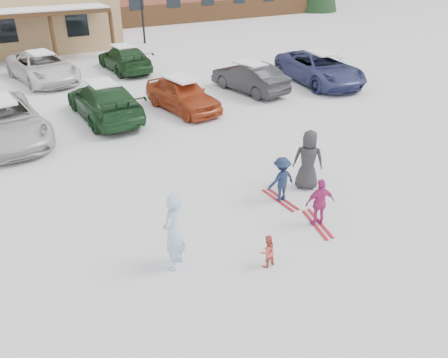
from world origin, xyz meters
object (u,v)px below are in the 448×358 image
parked_car_6 (319,68)px  parked_car_11 (125,58)px  adult_skier (174,232)px  toddler_red (267,251)px  parked_car_4 (183,94)px  child_navy (281,179)px  parked_car_3 (104,101)px  child_magenta (320,203)px  parked_car_10 (43,67)px  parked_car_5 (250,78)px  bystander_dark (308,160)px  parked_car_2 (3,121)px

parked_car_6 → parked_car_11: parked_car_6 is taller
adult_skier → parked_car_11: 18.03m
toddler_red → parked_car_4: (2.94, 10.50, 0.31)m
child_navy → parked_car_3: size_ratio=0.26×
toddler_red → child_magenta: (2.08, 0.68, 0.26)m
parked_car_10 → parked_car_5: bearing=-49.1°
adult_skier → child_navy: 3.94m
parked_car_3 → parked_car_11: size_ratio=1.06×
child_magenta → bystander_dark: size_ratio=0.74×
adult_skier → bystander_dark: (4.87, 1.38, -0.03)m
adult_skier → bystander_dark: size_ratio=1.04×
child_magenta → parked_car_11: size_ratio=0.27×
child_navy → parked_car_11: bearing=-95.2°
bystander_dark → toddler_red: bearing=77.7°
parked_car_3 → parked_car_4: bearing=166.4°
parked_car_3 → child_magenta: bearing=101.5°
parked_car_10 → toddler_red: bearing=-94.4°
parked_car_4 → parked_car_10: size_ratio=0.77×
child_navy → parked_car_2: size_ratio=0.24×
toddler_red → parked_car_10: bearing=-91.0°
toddler_red → parked_car_6: bearing=-140.5°
child_magenta → parked_car_10: (-3.49, 17.75, 0.10)m
parked_car_10 → parked_car_11: size_ratio=1.13×
parked_car_3 → parked_car_4: size_ratio=1.23×
toddler_red → parked_car_4: parked_car_4 is taller
bystander_dark → parked_car_2: bearing=-9.0°
bystander_dark → parked_car_10: bystander_dark is taller
adult_skier → parked_car_4: size_ratio=0.44×
child_navy → parked_car_3: bearing=-77.5°
parked_car_11 → child_magenta: bearing=85.6°
child_magenta → parked_car_4: bearing=-80.1°
toddler_red → parked_car_2: 11.51m
adult_skier → parked_car_5: (8.71, 10.33, -0.22)m
parked_car_3 → child_navy: bearing=102.9°
toddler_red → bystander_dark: size_ratio=0.45×
parked_car_3 → parked_car_4: parked_car_3 is taller
child_navy → child_magenta: (0.09, -1.48, -0.00)m
child_navy → child_magenta: bearing=92.0°
adult_skier → parked_car_2: size_ratio=0.34×
parked_car_2 → child_navy: bearing=-59.1°
child_navy → toddler_red: bearing=45.9°
child_magenta → parked_car_4: parked_car_4 is taller
adult_skier → parked_car_3: (1.49, 10.19, -0.18)m
child_navy → adult_skier: bearing=15.4°
bystander_dark → parked_car_11: (-0.07, 16.00, -0.19)m
adult_skier → toddler_red: bearing=108.8°
child_magenta → parked_car_10: size_ratio=0.24×
child_navy → bystander_dark: (1.11, 0.23, 0.23)m
parked_car_10 → parked_car_11: parked_car_10 is taller
parked_car_5 → parked_car_11: parked_car_5 is taller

